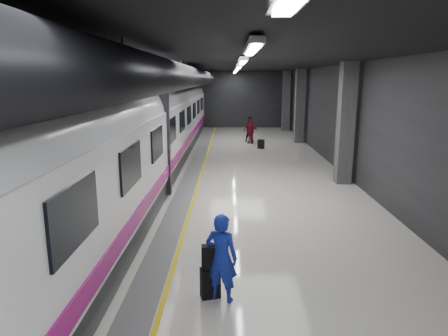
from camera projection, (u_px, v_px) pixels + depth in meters
ground at (223, 197)px, 13.43m from camera, size 40.00×40.00×0.00m
platform_hall at (215, 89)px, 13.60m from camera, size 10.02×40.02×4.51m
train at (123, 136)px, 13.02m from camera, size 3.05×38.00×4.05m
traveler_main at (221, 258)px, 7.01m from camera, size 0.69×0.57×1.63m
suitcase_main at (210, 283)px, 7.21m from camera, size 0.39×0.31×0.56m
shoulder_bag at (211, 257)px, 7.12m from camera, size 0.33×0.19×0.43m
traveler_far_a at (251, 129)px, 25.12m from camera, size 0.85×0.71×1.59m
traveler_far_b at (251, 131)px, 24.57m from camera, size 0.97×0.72×1.53m
suitcase_far at (261, 144)px, 22.79m from camera, size 0.41×0.34×0.52m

